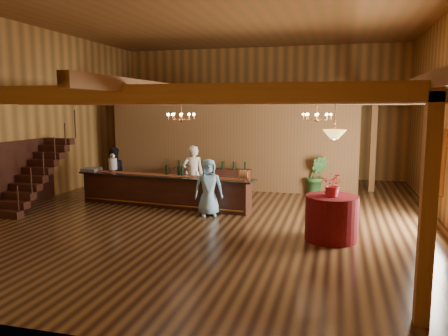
% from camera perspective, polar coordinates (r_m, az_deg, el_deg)
% --- Properties ---
extents(floor, '(14.00, 14.00, 0.00)m').
position_cam_1_polar(floor, '(12.55, -0.97, -5.84)').
color(floor, brown).
rests_on(floor, ground).
extents(ceiling, '(14.00, 14.00, 0.00)m').
position_cam_1_polar(ceiling, '(12.44, -1.04, 19.59)').
color(ceiling, brown).
rests_on(ceiling, wall_back).
extents(wall_back, '(12.00, 0.10, 5.50)m').
position_cam_1_polar(wall_back, '(19.02, 4.77, 7.21)').
color(wall_back, '#AE7836').
rests_on(wall_back, floor).
extents(wall_front, '(12.00, 0.10, 5.50)m').
position_cam_1_polar(wall_front, '(5.77, -20.26, 5.02)').
color(wall_front, '#AE7836').
rests_on(wall_front, floor).
extents(wall_left, '(0.10, 14.00, 5.50)m').
position_cam_1_polar(wall_left, '(14.97, -23.85, 6.36)').
color(wall_left, '#AE7836').
rests_on(wall_left, floor).
extents(beam_grid, '(11.90, 13.90, 0.39)m').
position_cam_1_polar(beam_grid, '(12.67, -0.38, 9.08)').
color(beam_grid, '#A36E34').
rests_on(beam_grid, wall_left).
extents(support_posts, '(9.20, 10.20, 3.20)m').
position_cam_1_polar(support_posts, '(11.79, -1.65, 1.17)').
color(support_posts, '#A36E34').
rests_on(support_posts, floor).
extents(partition_wall, '(9.00, 0.18, 3.10)m').
position_cam_1_polar(partition_wall, '(15.76, 0.71, 2.71)').
color(partition_wall, brown).
rests_on(partition_wall, floor).
extents(window_right_back, '(0.12, 1.05, 1.75)m').
position_cam_1_polar(window_right_back, '(13.08, 26.31, 0.80)').
color(window_right_back, white).
rests_on(window_right_back, wall_right).
extents(staircase, '(1.00, 2.80, 2.00)m').
position_cam_1_polar(staircase, '(14.19, -23.56, -0.78)').
color(staircase, '#391E15').
rests_on(staircase, floor).
extents(backroom_boxes, '(4.10, 0.60, 1.10)m').
position_cam_1_polar(backroom_boxes, '(17.77, 2.91, -0.01)').
color(backroom_boxes, '#391E15').
rests_on(backroom_boxes, floor).
extents(tasting_bar, '(5.73, 1.30, 0.96)m').
position_cam_1_polar(tasting_bar, '(13.39, -7.87, -2.93)').
color(tasting_bar, '#391E15').
rests_on(tasting_bar, floor).
extents(beverage_dispenser, '(0.26, 0.26, 0.60)m').
position_cam_1_polar(beverage_dispenser, '(14.27, -14.32, 0.64)').
color(beverage_dispenser, silver).
rests_on(beverage_dispenser, tasting_bar).
extents(glass_rack_tray, '(0.50, 0.50, 0.10)m').
position_cam_1_polar(glass_rack_tray, '(14.67, -16.92, -0.20)').
color(glass_rack_tray, gray).
rests_on(glass_rack_tray, tasting_bar).
extents(raffle_drum, '(0.34, 0.24, 0.30)m').
position_cam_1_polar(raffle_drum, '(12.23, 2.64, -0.84)').
color(raffle_drum, '#A36B34').
rests_on(raffle_drum, tasting_bar).
extents(bar_bottle_0, '(0.07, 0.07, 0.30)m').
position_cam_1_polar(bar_bottle_0, '(13.36, -7.55, -0.26)').
color(bar_bottle_0, black).
rests_on(bar_bottle_0, tasting_bar).
extents(bar_bottle_1, '(0.07, 0.07, 0.30)m').
position_cam_1_polar(bar_bottle_1, '(13.35, -7.48, -0.26)').
color(bar_bottle_1, black).
rests_on(bar_bottle_1, tasting_bar).
extents(bar_bottle_2, '(0.07, 0.07, 0.30)m').
position_cam_1_polar(bar_bottle_2, '(13.17, -5.94, -0.35)').
color(bar_bottle_2, black).
rests_on(bar_bottle_2, tasting_bar).
extents(bar_bottle_3, '(0.07, 0.07, 0.30)m').
position_cam_1_polar(bar_bottle_3, '(13.12, -5.49, -0.38)').
color(bar_bottle_3, black).
rests_on(bar_bottle_3, tasting_bar).
extents(backbar_shelf, '(2.89, 0.89, 0.80)m').
position_cam_1_polar(backbar_shelf, '(15.69, -1.63, -1.55)').
color(backbar_shelf, '#391E15').
rests_on(backbar_shelf, floor).
extents(round_table, '(1.18, 1.18, 1.02)m').
position_cam_1_polar(round_table, '(10.20, 13.86, -6.38)').
color(round_table, '#620908').
rests_on(round_table, floor).
extents(chandelier_left, '(0.80, 0.80, 0.62)m').
position_cam_1_polar(chandelier_left, '(12.50, -5.62, 6.74)').
color(chandelier_left, '#C37332').
rests_on(chandelier_left, beam_grid).
extents(chandelier_right, '(0.80, 0.80, 0.62)m').
position_cam_1_polar(chandelier_right, '(12.55, 12.03, 6.62)').
color(chandelier_right, '#C37332').
rests_on(chandelier_right, beam_grid).
extents(pendant_lamp, '(0.52, 0.52, 0.90)m').
position_cam_1_polar(pendant_lamp, '(9.91, 14.23, 4.29)').
color(pendant_lamp, '#C37332').
rests_on(pendant_lamp, beam_grid).
extents(bartender, '(0.77, 0.65, 1.81)m').
position_cam_1_polar(bartender, '(13.74, -4.06, -0.80)').
color(bartender, white).
rests_on(bartender, floor).
extents(staff_second, '(1.02, 0.96, 1.67)m').
position_cam_1_polar(staff_second, '(15.01, -14.24, -0.54)').
color(staff_second, black).
rests_on(staff_second, floor).
extents(guest, '(0.91, 0.76, 1.59)m').
position_cam_1_polar(guest, '(12.05, -2.03, -2.55)').
color(guest, '#84B9DA').
rests_on(guest, floor).
extents(floor_plant, '(0.76, 0.62, 1.35)m').
position_cam_1_polar(floor_plant, '(15.24, 11.99, -0.95)').
color(floor_plant, '#32662B').
rests_on(floor_plant, floor).
extents(table_flowers, '(0.62, 0.59, 0.55)m').
position_cam_1_polar(table_flowers, '(9.95, 14.11, -2.12)').
color(table_flowers, '#DB3141').
rests_on(table_flowers, round_table).
extents(table_vase, '(0.18, 0.18, 0.32)m').
position_cam_1_polar(table_vase, '(10.15, 13.51, -2.56)').
color(table_vase, '#C37332').
rests_on(table_vase, round_table).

